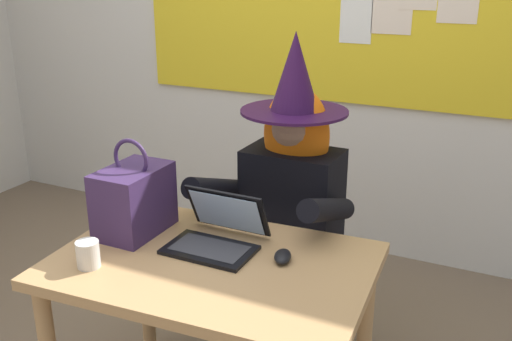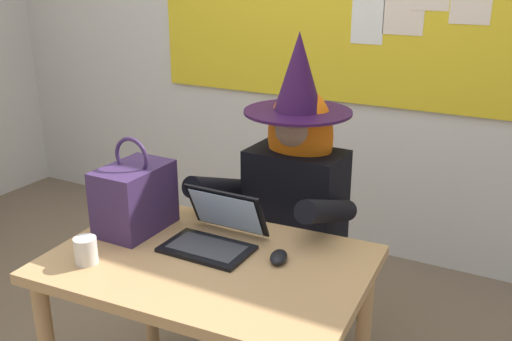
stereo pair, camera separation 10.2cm
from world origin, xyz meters
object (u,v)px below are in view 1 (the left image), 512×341
desk_main (213,286)px  chair_at_desk (296,240)px  handbag (134,199)px  coffee_mug (88,254)px  person_costumed (287,190)px  laptop (217,234)px  computer_mouse (283,256)px

desk_main → chair_at_desk: 0.75m
chair_at_desk → handbag: size_ratio=2.36×
handbag → coffee_mug: size_ratio=3.98×
chair_at_desk → person_costumed: 0.32m
desk_main → laptop: bearing=111.0°
chair_at_desk → person_costumed: person_costumed is taller
person_costumed → computer_mouse: size_ratio=14.18×
person_costumed → coffee_mug: 0.93m
laptop → computer_mouse: 0.27m
handbag → laptop: bearing=5.0°
laptop → handbag: handbag is taller
computer_mouse → handbag: 0.63m
desk_main → coffee_mug: size_ratio=12.27×
person_costumed → coffee_mug: size_ratio=15.52×
desk_main → computer_mouse: (0.23, 0.10, 0.12)m
chair_at_desk → laptop: laptop is taller
person_costumed → laptop: size_ratio=4.56×
handbag → chair_at_desk: bearing=57.8°
chair_at_desk → coffee_mug: chair_at_desk is taller
person_costumed → laptop: 0.51m
computer_mouse → coffee_mug: 0.67m
person_costumed → handbag: person_costumed is taller
chair_at_desk → laptop: 0.69m
laptop → coffee_mug: (-0.32, -0.33, 0.00)m
chair_at_desk → computer_mouse: 0.71m
chair_at_desk → laptop: (-0.07, -0.63, 0.29)m
chair_at_desk → desk_main: bearing=-4.0°
desk_main → handbag: size_ratio=3.08×
computer_mouse → handbag: size_ratio=0.28×
laptop → coffee_mug: 0.46m
person_costumed → computer_mouse: 0.55m
desk_main → chair_at_desk: (0.03, 0.74, -0.14)m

